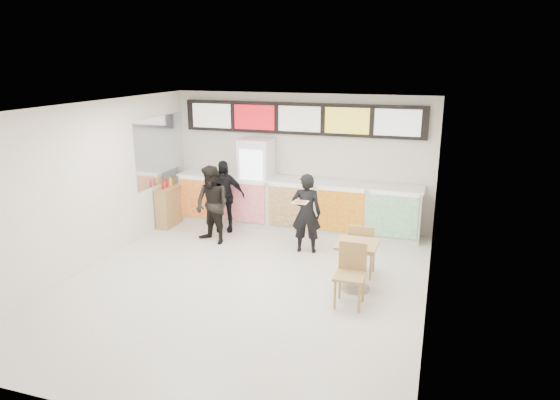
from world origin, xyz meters
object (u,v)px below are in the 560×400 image
at_px(customer_mid, 223,196).
at_px(condiment_ledge, 169,206).
at_px(cafe_table, 357,257).
at_px(customer_main, 306,213).
at_px(service_counter, 295,204).
at_px(customer_left, 212,205).
at_px(drinks_fridge, 256,182).

xyz_separation_m(customer_mid, condiment_ledge, (-1.35, -0.04, -0.34)).
bearing_deg(cafe_table, customer_main, 131.57).
distance_m(service_counter, condiment_ledge, 2.91).
xyz_separation_m(cafe_table, condiment_ledge, (-4.67, 2.01, -0.11)).
bearing_deg(customer_main, customer_mid, -26.21).
bearing_deg(service_counter, cafe_table, -55.66).
bearing_deg(customer_mid, customer_left, -100.30).
relative_size(drinks_fridge, customer_left, 1.22).
xyz_separation_m(service_counter, customer_main, (0.61, -1.31, 0.23)).
xyz_separation_m(drinks_fridge, customer_mid, (-0.54, -0.66, -0.20)).
bearing_deg(customer_mid, service_counter, 6.35).
bearing_deg(cafe_table, customer_left, 158.17).
relative_size(service_counter, condiment_ledge, 5.13).
xyz_separation_m(customer_left, customer_mid, (-0.10, 0.77, -0.02)).
bearing_deg(customer_main, service_counter, -73.58).
height_order(cafe_table, condiment_ledge, condiment_ledge).
relative_size(service_counter, customer_left, 3.40).
height_order(drinks_fridge, customer_left, drinks_fridge).
distance_m(cafe_table, condiment_ledge, 5.08).
bearing_deg(condiment_ledge, customer_main, -10.24).
distance_m(drinks_fridge, customer_main, 2.05).
distance_m(service_counter, customer_mid, 1.62).
xyz_separation_m(customer_main, customer_left, (-1.99, -0.10, 0.02)).
bearing_deg(customer_left, customer_main, 23.55).
bearing_deg(cafe_table, condiment_ledge, 156.62).
height_order(customer_left, customer_mid, customer_left).
relative_size(drinks_fridge, cafe_table, 1.19).
height_order(drinks_fridge, customer_main, drinks_fridge).
height_order(service_counter, cafe_table, service_counter).
relative_size(customer_left, customer_mid, 1.02).
height_order(drinks_fridge, customer_mid, drinks_fridge).
bearing_deg(customer_main, drinks_fridge, -49.18).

